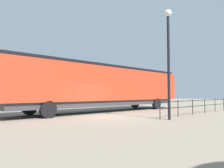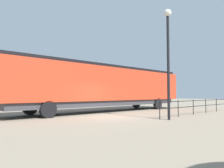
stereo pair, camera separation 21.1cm
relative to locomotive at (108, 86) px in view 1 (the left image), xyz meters
name	(u,v)px [view 1 (the left image)]	position (x,y,z in m)	size (l,w,h in m)	color
ground_plane	(111,117)	(3.54, -3.03, -2.24)	(120.00, 120.00, 0.00)	gray
locomotive	(108,86)	(0.00, 0.00, 0.00)	(3.13, 18.58, 3.96)	red
lamp_post	(168,47)	(7.18, -1.74, 2.07)	(0.45, 0.45, 6.63)	black
platform_fence	(199,104)	(6.67, 3.42, -1.51)	(0.05, 10.76, 1.12)	black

